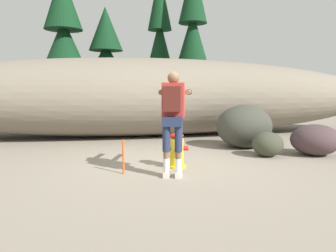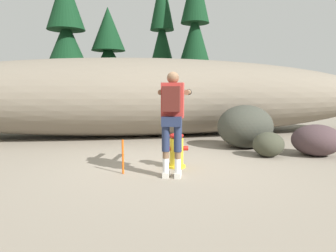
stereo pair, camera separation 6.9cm
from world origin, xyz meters
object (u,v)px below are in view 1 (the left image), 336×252
(fire_hydrant, at_px, (177,151))
(boulder_small, at_px, (268,144))
(boulder_mid, at_px, (244,126))
(survey_stake, at_px, (123,157))
(utility_worker, at_px, (173,110))
(boulder_large, at_px, (315,140))

(fire_hydrant, height_order, boulder_small, fire_hydrant)
(fire_hydrant, relative_size, boulder_small, 1.03)
(boulder_mid, bearing_deg, survey_stake, -148.04)
(fire_hydrant, height_order, boulder_mid, boulder_mid)
(boulder_mid, bearing_deg, fire_hydrant, -141.67)
(utility_worker, xyz_separation_m, boulder_large, (3.43, 1.07, -0.77))
(fire_hydrant, height_order, boulder_large, fire_hydrant)
(utility_worker, relative_size, survey_stake, 2.92)
(fire_hydrant, xyz_separation_m, survey_stake, (-1.01, -0.28, -0.02))
(utility_worker, xyz_separation_m, boulder_mid, (2.26, 2.22, -0.58))
(boulder_large, height_order, boulder_mid, boulder_mid)
(survey_stake, bearing_deg, boulder_mid, 31.96)
(boulder_mid, xyz_separation_m, boulder_small, (0.08, -1.07, -0.27))
(boulder_large, distance_m, survey_stake, 4.32)
(boulder_small, bearing_deg, survey_stake, -164.89)
(fire_hydrant, xyz_separation_m, boulder_large, (3.25, 0.49, 0.03))
(utility_worker, bearing_deg, fire_hydrant, -0.12)
(utility_worker, height_order, boulder_large, utility_worker)
(fire_hydrant, bearing_deg, boulder_small, 14.86)
(fire_hydrant, height_order, survey_stake, fire_hydrant)
(boulder_large, height_order, boulder_small, boulder_large)
(boulder_large, height_order, survey_stake, boulder_large)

